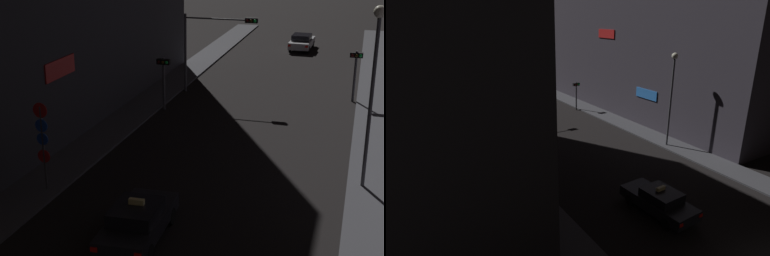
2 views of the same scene
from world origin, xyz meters
The scene contains 9 objects.
sidewalk_left centered at (-6.91, 27.06, 0.06)m, with size 2.32×58.12×0.12m, color #424247.
sidewalk_right centered at (6.91, 27.06, 0.06)m, with size 2.32×58.12×0.12m, color #424247.
taxi centered at (-1.21, 8.02, 0.74)m, with size 1.99×4.52×1.62m.
far_car centered at (0.42, 44.16, 0.73)m, with size 1.98×4.52×1.42m.
traffic_light_overhead centered at (-3.61, 27.61, 3.82)m, with size 4.88×0.42×5.23m.
traffic_light_left_kerb centered at (-5.50, 23.16, 2.35)m, with size 0.80×0.42×3.23m.
traffic_light_right_kerb centered at (5.50, 28.25, 2.37)m, with size 0.80×0.42×3.27m.
sign_pole_left centered at (-6.41, 10.70, 2.32)m, with size 0.63×0.10×3.79m.
street_lamp_near_block centered at (6.39, 14.84, 5.27)m, with size 0.51×0.51×7.63m.
Camera 1 is at (5.94, -9.22, 10.63)m, focal length 54.86 mm.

